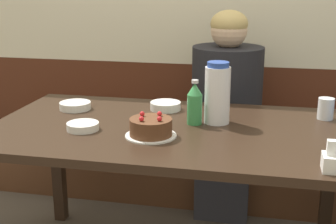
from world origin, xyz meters
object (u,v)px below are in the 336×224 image
object	(u,v)px
bowl_soup_white	(75,106)
glass_water_tall	(326,109)
water_pitcher	(217,93)
bowl_rice_small	(166,106)
person_teal_shirt	(226,115)
soju_bottle	(195,103)
birthday_cake	(151,128)
bowl_side_dish	(83,126)
bench_seat	(197,165)

from	to	relation	value
bowl_soup_white	glass_water_tall	distance (m)	1.16
water_pitcher	bowl_soup_white	bearing A→B (deg)	173.89
bowl_rice_small	person_teal_shirt	distance (m)	0.53
person_teal_shirt	glass_water_tall	bearing A→B (deg)	47.33
soju_bottle	bowl_soup_white	bearing A→B (deg)	169.25
birthday_cake	soju_bottle	xyz separation A→B (m)	(0.14, 0.20, 0.06)
person_teal_shirt	water_pitcher	bearing A→B (deg)	0.81
bowl_rice_small	birthday_cake	bearing A→B (deg)	-86.14
soju_bottle	bowl_side_dish	distance (m)	0.48
bowl_soup_white	bowl_side_dish	bearing A→B (deg)	-61.78
bench_seat	glass_water_tall	xyz separation A→B (m)	(0.66, -0.57, 0.56)
bench_seat	water_pitcher	xyz separation A→B (m)	(0.19, -0.73, 0.64)
water_pitcher	bowl_rice_small	world-z (taller)	water_pitcher
water_pitcher	bowl_soup_white	size ratio (longest dim) A/B	1.79
bench_seat	glass_water_tall	size ratio (longest dim) A/B	27.42
birthday_cake	person_teal_shirt	bearing A→B (deg)	74.78
bench_seat	bowl_rice_small	distance (m)	0.78
birthday_cake	glass_water_tall	size ratio (longest dim) A/B	2.16
water_pitcher	bowl_rice_small	xyz separation A→B (m)	(-0.26, 0.16, -0.11)
bowl_soup_white	glass_water_tall	bearing A→B (deg)	4.02
bowl_soup_white	bowl_side_dish	size ratio (longest dim) A/B	1.12
water_pitcher	bowl_soup_white	xyz separation A→B (m)	(-0.69, 0.07, -0.11)
water_pitcher	person_teal_shirt	distance (m)	0.65
birthday_cake	bowl_side_dish	xyz separation A→B (m)	(-0.30, 0.02, -0.02)
water_pitcher	person_teal_shirt	size ratio (longest dim) A/B	0.23
birthday_cake	soju_bottle	size ratio (longest dim) A/B	1.06
bowl_soup_white	water_pitcher	bearing A→B (deg)	-6.11
bench_seat	water_pitcher	world-z (taller)	water_pitcher
bowl_rice_small	glass_water_tall	bearing A→B (deg)	-0.06
bench_seat	bowl_side_dish	distance (m)	1.14
bench_seat	bowl_soup_white	xyz separation A→B (m)	(-0.50, -0.65, 0.53)
bench_seat	person_teal_shirt	size ratio (longest dim) A/B	2.24
water_pitcher	person_teal_shirt	xyz separation A→B (m)	(-0.01, 0.60, -0.27)
bowl_rice_small	person_teal_shirt	size ratio (longest dim) A/B	0.13
bowl_soup_white	person_teal_shirt	world-z (taller)	person_teal_shirt
bowl_rice_small	bowl_side_dish	xyz separation A→B (m)	(-0.27, -0.38, -0.00)
water_pitcher	soju_bottle	xyz separation A→B (m)	(-0.09, -0.04, -0.04)
soju_bottle	bowl_side_dish	bearing A→B (deg)	-157.80
water_pitcher	bowl_soup_white	world-z (taller)	water_pitcher
soju_bottle	glass_water_tall	bearing A→B (deg)	19.14
water_pitcher	bowl_side_dish	world-z (taller)	water_pitcher
birthday_cake	water_pitcher	distance (m)	0.35
bowl_side_dish	glass_water_tall	bearing A→B (deg)	20.50
bowl_soup_white	bowl_side_dish	distance (m)	0.33
bowl_side_dish	person_teal_shirt	xyz separation A→B (m)	(0.52, 0.82, -0.15)
birthday_cake	person_teal_shirt	world-z (taller)	person_teal_shirt
bench_seat	birthday_cake	size ratio (longest dim) A/B	12.69
birthday_cake	soju_bottle	bearing A→B (deg)	54.34
glass_water_tall	bowl_rice_small	bearing A→B (deg)	179.94
bowl_soup_white	person_teal_shirt	distance (m)	0.87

